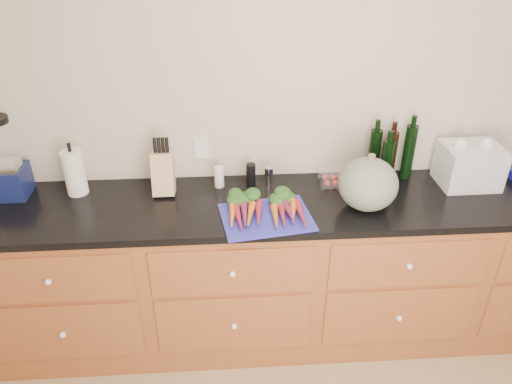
{
  "coord_description": "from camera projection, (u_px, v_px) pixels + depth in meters",
  "views": [
    {
      "loc": [
        -0.46,
        -0.95,
        2.34
      ],
      "look_at": [
        -0.32,
        1.2,
        1.06
      ],
      "focal_mm": 35.0,
      "sensor_mm": 36.0,
      "label": 1
    }
  ],
  "objects": [
    {
      "name": "cabinets",
      "position": [
        309.0,
        271.0,
        2.92
      ],
      "size": [
        3.6,
        0.64,
        0.9
      ],
      "color": "brown",
      "rests_on": "ground"
    },
    {
      "name": "squash",
      "position": [
        368.0,
        184.0,
        2.54
      ],
      "size": [
        0.3,
        0.3,
        0.27
      ],
      "primitive_type": "ellipsoid",
      "color": "#5A6A58",
      "rests_on": "countertop"
    },
    {
      "name": "paper_towel",
      "position": [
        74.0,
        173.0,
        2.67
      ],
      "size": [
        0.11,
        0.11,
        0.25
      ],
      "primitive_type": "cylinder",
      "color": "white",
      "rests_on": "countertop"
    },
    {
      "name": "carrots",
      "position": [
        265.0,
        207.0,
        2.54
      ],
      "size": [
        0.41,
        0.3,
        0.06
      ],
      "color": "orange",
      "rests_on": "cutting_board"
    },
    {
      "name": "grinder_pepper",
      "position": [
        251.0,
        175.0,
        2.77
      ],
      "size": [
        0.05,
        0.05,
        0.13
      ],
      "primitive_type": "cylinder",
      "color": "black",
      "rests_on": "countertop"
    },
    {
      "name": "grocery_bag",
      "position": [
        469.0,
        165.0,
        2.77
      ],
      "size": [
        0.32,
        0.26,
        0.23
      ],
      "primitive_type": null,
      "rotation": [
        0.0,
        0.0,
        0.02
      ],
      "color": "white",
      "rests_on": "countertop"
    },
    {
      "name": "grinder_salt",
      "position": [
        219.0,
        177.0,
        2.77
      ],
      "size": [
        0.05,
        0.05,
        0.12
      ],
      "primitive_type": "cylinder",
      "color": "white",
      "rests_on": "countertop"
    },
    {
      "name": "canister_chrome",
      "position": [
        269.0,
        176.0,
        2.79
      ],
      "size": [
        0.05,
        0.05,
        0.11
      ],
      "primitive_type": "cylinder",
      "color": "silver",
      "rests_on": "countertop"
    },
    {
      "name": "wall_back",
      "position": [
        308.0,
        114.0,
        2.77
      ],
      "size": [
        4.1,
        0.05,
        2.6
      ],
      "primitive_type": "cube",
      "color": "beige",
      "rests_on": "ground"
    },
    {
      "name": "knife_block",
      "position": [
        163.0,
        173.0,
        2.69
      ],
      "size": [
        0.12,
        0.12,
        0.23
      ],
      "primitive_type": "cube",
      "color": "tan",
      "rests_on": "countertop"
    },
    {
      "name": "tomato_box",
      "position": [
        334.0,
        177.0,
        2.81
      ],
      "size": [
        0.16,
        0.13,
        0.08
      ],
      "primitive_type": "cube",
      "color": "white",
      "rests_on": "countertop"
    },
    {
      "name": "cutting_board",
      "position": [
        266.0,
        217.0,
        2.52
      ],
      "size": [
        0.49,
        0.4,
        0.01
      ],
      "primitive_type": "cube",
      "rotation": [
        0.0,
        0.0,
        0.15
      ],
      "color": "#2A2BAA",
      "rests_on": "countertop"
    },
    {
      "name": "countertop",
      "position": [
        314.0,
        203.0,
        2.68
      ],
      "size": [
        3.64,
        0.62,
        0.04
      ],
      "primitive_type": "cube",
      "color": "black",
      "rests_on": "cabinets"
    },
    {
      "name": "bottles",
      "position": [
        390.0,
        156.0,
        2.8
      ],
      "size": [
        0.26,
        0.13,
        0.32
      ],
      "color": "black",
      "rests_on": "countertop"
    },
    {
      "name": "blender_appliance",
      "position": [
        5.0,
        163.0,
        2.61
      ],
      "size": [
        0.18,
        0.18,
        0.45
      ],
      "color": "#0F184A",
      "rests_on": "countertop"
    }
  ]
}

